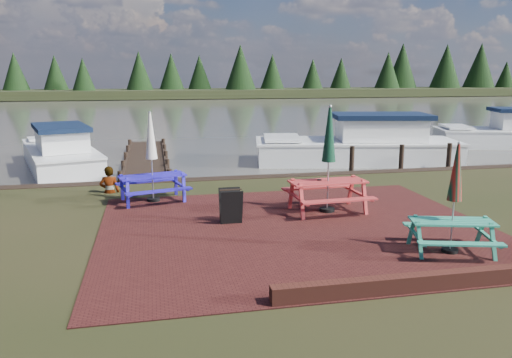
{
  "coord_description": "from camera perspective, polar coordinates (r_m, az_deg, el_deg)",
  "views": [
    {
      "loc": [
        -3.19,
        -9.61,
        3.57
      ],
      "look_at": [
        -0.75,
        2.12,
        1.0
      ],
      "focal_mm": 35.0,
      "sensor_mm": 36.0,
      "label": 1
    }
  ],
  "objects": [
    {
      "name": "jetty",
      "position": [
        21.17,
        -12.44,
        2.43
      ],
      "size": [
        1.76,
        9.08,
        1.0
      ],
      "color": "black",
      "rests_on": "ground"
    },
    {
      "name": "boat_near",
      "position": [
        21.53,
        11.84,
        3.59
      ],
      "size": [
        8.81,
        4.48,
        2.27
      ],
      "rotation": [
        0.0,
        0.0,
        1.38
      ],
      "color": "white",
      "rests_on": "ground"
    },
    {
      "name": "boat_far",
      "position": [
        28.74,
        27.1,
        4.55
      ],
      "size": [
        7.41,
        4.31,
        2.18
      ],
      "rotation": [
        0.0,
        0.0,
        1.29
      ],
      "color": "white",
      "rests_on": "ground"
    },
    {
      "name": "paving",
      "position": [
        11.64,
        4.76,
        -5.74
      ],
      "size": [
        9.0,
        7.5,
        0.02
      ],
      "primitive_type": "cube",
      "color": "#3A1412",
      "rests_on": "ground"
    },
    {
      "name": "person",
      "position": [
        15.56,
        -16.54,
        1.36
      ],
      "size": [
        0.61,
        0.42,
        1.61
      ],
      "primitive_type": "imported",
      "rotation": [
        0.0,
        0.0,
        3.09
      ],
      "color": "gray",
      "rests_on": "ground"
    },
    {
      "name": "picnic_table_blue",
      "position": [
        14.17,
        -11.78,
        0.89
      ],
      "size": [
        2.13,
        1.99,
        2.5
      ],
      "rotation": [
        0.0,
        0.0,
        0.24
      ],
      "color": "#2518BA",
      "rests_on": "ground"
    },
    {
      "name": "chalkboard",
      "position": [
        11.94,
        -2.9,
        -3.11
      ],
      "size": [
        0.53,
        0.5,
        0.85
      ],
      "rotation": [
        0.0,
        0.0,
        0.01
      ],
      "color": "black",
      "rests_on": "ground"
    },
    {
      "name": "picnic_table_teal",
      "position": [
        10.67,
        21.57,
        -3.9
      ],
      "size": [
        1.93,
        1.8,
        2.23
      ],
      "rotation": [
        0.0,
        0.0,
        -0.27
      ],
      "color": "teal",
      "rests_on": "ground"
    },
    {
      "name": "picnic_table_red",
      "position": [
        12.95,
        8.23,
        0.35
      ],
      "size": [
        2.06,
        1.85,
        2.73
      ],
      "rotation": [
        0.0,
        0.0,
        0.05
      ],
      "color": "red",
      "rests_on": "ground"
    },
    {
      "name": "far_treeline",
      "position": [
        75.68,
        -9.54,
        11.72
      ],
      "size": [
        120.0,
        10.0,
        8.1
      ],
      "color": "black",
      "rests_on": "ground"
    },
    {
      "name": "ground",
      "position": [
        10.74,
        6.28,
        -7.38
      ],
      "size": [
        120.0,
        120.0,
        0.0
      ],
      "primitive_type": "plane",
      "color": "black",
      "rests_on": "ground"
    },
    {
      "name": "water",
      "position": [
        46.86,
        -7.88,
        7.62
      ],
      "size": [
        120.0,
        60.0,
        0.02
      ],
      "primitive_type": "cube",
      "color": "#45433B",
      "rests_on": "ground"
    },
    {
      "name": "boat_jetty",
      "position": [
        21.24,
        -21.44,
        2.66
      ],
      "size": [
        4.16,
        7.18,
        1.97
      ],
      "rotation": [
        0.0,
        0.0,
        0.29
      ],
      "color": "white",
      "rests_on": "ground"
    },
    {
      "name": "brick_wall",
      "position": [
        9.59,
        23.44,
        -9.83
      ],
      "size": [
        6.21,
        1.79,
        0.3
      ],
      "color": "#4C1E16",
      "rests_on": "ground"
    }
  ]
}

